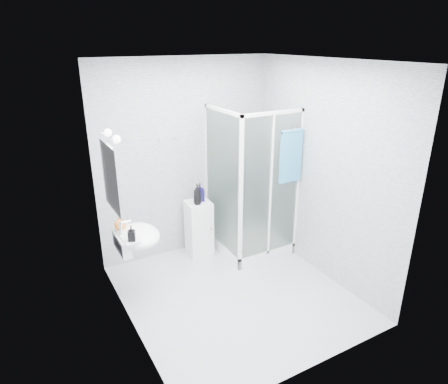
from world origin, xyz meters
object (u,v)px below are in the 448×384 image
shampoo_bottle_b (200,192)px  soap_dispenser_orange (120,222)px  wall_basin (136,237)px  storage_cabinet (199,228)px  shampoo_bottle_a (197,194)px  hand_towel (291,155)px  shower_enclosure (249,222)px  soap_dispenser_black (131,233)px

shampoo_bottle_b → soap_dispenser_orange: (-1.21, -0.52, 0.06)m
wall_basin → storage_cabinet: size_ratio=0.73×
shampoo_bottle_a → hand_towel: bearing=-32.9°
shower_enclosure → soap_dispenser_black: shower_enclosure is taller
shower_enclosure → shampoo_bottle_a: shower_enclosure is taller
shampoo_bottle_a → soap_dispenser_black: size_ratio=1.68×
soap_dispenser_orange → soap_dispenser_black: bearing=-85.0°
shower_enclosure → soap_dispenser_orange: shower_enclosure is taller
shower_enclosure → soap_dispenser_orange: size_ratio=11.90×
wall_basin → storage_cabinet: wall_basin is taller
storage_cabinet → hand_towel: size_ratio=1.15×
shampoo_bottle_a → soap_dispenser_orange: shampoo_bottle_a is taller
shampoo_bottle_b → hand_towel: bearing=-39.0°
wall_basin → storage_cabinet: 1.27m
storage_cabinet → hand_towel: 1.59m
shower_enclosure → shampoo_bottle_b: bearing=149.9°
wall_basin → soap_dispenser_black: soap_dispenser_black is taller
shower_enclosure → wall_basin: (-1.66, -0.32, 0.35)m
wall_basin → hand_towel: bearing=-2.4°
soap_dispenser_black → shampoo_bottle_a: bearing=34.0°
wall_basin → shampoo_bottle_b: size_ratio=2.32×
hand_towel → soap_dispenser_orange: size_ratio=3.97×
storage_cabinet → shampoo_bottle_a: (-0.04, -0.05, 0.52)m
hand_towel → shampoo_bottle_b: size_ratio=2.76×
storage_cabinet → soap_dispenser_black: size_ratio=4.67×
storage_cabinet → shampoo_bottle_a: bearing=-121.0°
soap_dispenser_orange → storage_cabinet: bearing=22.2°
shampoo_bottle_a → storage_cabinet: bearing=54.5°
shampoo_bottle_a → shampoo_bottle_b: bearing=48.1°
wall_basin → hand_towel: size_ratio=0.84×
shampoo_bottle_a → soap_dispenser_black: 1.33m
wall_basin → shampoo_bottle_b: wall_basin is taller
hand_towel → storage_cabinet: bearing=143.9°
shower_enclosure → shampoo_bottle_b: 0.79m
storage_cabinet → shampoo_bottle_b: bearing=45.8°
shower_enclosure → storage_cabinet: bearing=154.8°
hand_towel → shampoo_bottle_b: hand_towel is taller
storage_cabinet → wall_basin: bearing=-145.4°
wall_basin → soap_dispenser_orange: (-0.12, 0.13, 0.15)m
hand_towel → soap_dispenser_black: bearing=-177.1°
shampoo_bottle_a → soap_dispenser_orange: size_ratio=1.64×
wall_basin → soap_dispenser_orange: bearing=133.4°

